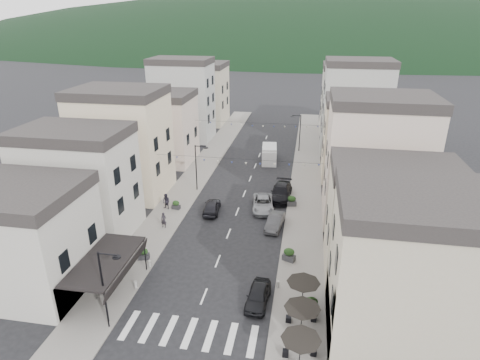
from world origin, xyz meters
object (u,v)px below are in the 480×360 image
(pedestrian_b, at_px, (166,202))
(parked_car_b, at_px, (275,222))
(pedestrian_a, at_px, (164,220))
(parked_car_c, at_px, (263,204))
(parked_car_a, at_px, (258,295))
(delivery_van, at_px, (269,153))
(parked_car_d, at_px, (281,192))
(parked_car_e, at_px, (212,207))

(pedestrian_b, bearing_deg, parked_car_b, 11.52)
(pedestrian_a, bearing_deg, parked_car_c, 34.51)
(parked_car_c, bearing_deg, parked_car_a, -92.06)
(parked_car_b, xyz_separation_m, delivery_van, (-2.72, 20.27, 0.58))
(parked_car_d, xyz_separation_m, parked_car_e, (-7.40, -5.06, -0.10))
(pedestrian_a, bearing_deg, parked_car_a, -39.62)
(parked_car_b, xyz_separation_m, parked_car_d, (0.07, 7.32, 0.13))
(parked_car_b, xyz_separation_m, pedestrian_b, (-12.57, 2.00, 0.36))
(parked_car_c, xyz_separation_m, delivery_van, (-0.99, 16.26, 0.55))
(parked_car_a, bearing_deg, parked_car_d, 92.93)
(parked_car_e, relative_size, pedestrian_a, 2.50)
(parked_car_a, height_order, delivery_van, delivery_van)
(parked_car_c, distance_m, delivery_van, 16.29)
(pedestrian_b, bearing_deg, parked_car_c, 31.11)
(parked_car_a, xyz_separation_m, parked_car_d, (0.26, 19.41, 0.13))
(parked_car_a, relative_size, pedestrian_a, 2.40)
(parked_car_c, bearing_deg, parked_car_b, -74.21)
(delivery_van, relative_size, pedestrian_a, 3.31)
(parked_car_e, bearing_deg, parked_car_c, -167.54)
(delivery_van, bearing_deg, pedestrian_a, -116.59)
(delivery_van, xyz_separation_m, pedestrian_b, (-9.85, -18.28, -0.22))
(pedestrian_a, relative_size, pedestrian_b, 0.91)
(pedestrian_a, xyz_separation_m, pedestrian_b, (-1.18, 4.14, 0.09))
(parked_car_b, distance_m, parked_car_c, 4.37)
(parked_car_c, distance_m, pedestrian_a, 11.46)
(delivery_van, bearing_deg, parked_car_b, -87.80)
(delivery_van, distance_m, pedestrian_b, 20.76)
(parked_car_a, distance_m, parked_car_e, 16.03)
(parked_car_c, relative_size, parked_car_d, 0.91)
(parked_car_d, relative_size, parked_car_e, 1.35)
(parked_car_d, bearing_deg, pedestrian_a, -136.55)
(parked_car_c, bearing_deg, parked_car_d, 53.90)
(parked_car_a, relative_size, pedestrian_b, 2.18)
(parked_car_a, height_order, parked_car_c, parked_car_c)
(parked_car_c, relative_size, delivery_van, 0.93)
(delivery_van, height_order, pedestrian_b, delivery_van)
(parked_car_e, bearing_deg, parked_car_d, -150.57)
(parked_car_a, relative_size, parked_car_d, 0.71)
(parked_car_c, bearing_deg, pedestrian_a, -154.99)
(parked_car_e, distance_m, pedestrian_b, 5.25)
(parked_car_e, height_order, delivery_van, delivery_van)
(parked_car_a, distance_m, parked_car_c, 16.18)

